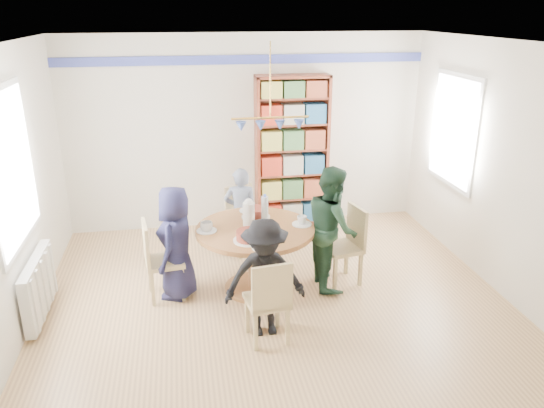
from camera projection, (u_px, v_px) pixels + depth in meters
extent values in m
plane|color=tan|center=(279.00, 310.00, 5.60)|extent=(5.00, 5.00, 0.00)
plane|color=white|center=(280.00, 44.00, 4.66)|extent=(5.00, 5.00, 0.00)
plane|color=white|center=(246.00, 133.00, 7.44)|extent=(5.00, 0.00, 5.00)
plane|color=white|center=(366.00, 338.00, 2.82)|extent=(5.00, 0.00, 5.00)
plane|color=white|center=(4.00, 205.00, 4.72)|extent=(0.00, 5.00, 5.00)
plane|color=white|center=(514.00, 176.00, 5.54)|extent=(0.00, 5.00, 5.00)
cube|color=#374197|center=(245.00, 60.00, 7.07)|extent=(5.00, 0.02, 0.12)
cube|color=white|center=(11.00, 168.00, 4.92)|extent=(0.03, 1.32, 1.52)
cube|color=white|center=(13.00, 168.00, 4.92)|extent=(0.01, 1.20, 1.40)
cube|color=white|center=(454.00, 130.00, 6.66)|extent=(0.03, 1.12, 1.42)
cube|color=white|center=(452.00, 130.00, 6.66)|extent=(0.01, 1.00, 1.30)
cylinder|color=gold|center=(270.00, 80.00, 5.25)|extent=(0.01, 0.01, 0.75)
cylinder|color=gold|center=(270.00, 118.00, 5.38)|extent=(0.80, 0.02, 0.02)
cone|color=#4262B9|center=(241.00, 127.00, 5.36)|extent=(0.11, 0.11, 0.10)
cone|color=#4262B9|center=(261.00, 126.00, 5.39)|extent=(0.11, 0.11, 0.10)
cone|color=#4262B9|center=(280.00, 125.00, 5.43)|extent=(0.11, 0.11, 0.10)
cone|color=#4262B9|center=(299.00, 124.00, 5.46)|extent=(0.11, 0.11, 0.10)
cube|color=silver|center=(39.00, 286.00, 5.36)|extent=(0.10, 1.00, 0.60)
cube|color=silver|center=(35.00, 307.00, 5.00)|extent=(0.02, 0.06, 0.56)
cube|color=silver|center=(40.00, 296.00, 5.19)|extent=(0.02, 0.06, 0.56)
cube|color=silver|center=(45.00, 286.00, 5.37)|extent=(0.02, 0.06, 0.56)
cube|color=silver|center=(49.00, 277.00, 5.56)|extent=(0.02, 0.06, 0.56)
cube|color=silver|center=(53.00, 268.00, 5.74)|extent=(0.02, 0.06, 0.56)
cylinder|color=brown|center=(255.00, 230.00, 5.78)|extent=(1.30, 1.30, 0.05)
cylinder|color=brown|center=(255.00, 261.00, 5.91)|extent=(0.16, 0.16, 0.70)
cylinder|color=brown|center=(256.00, 287.00, 6.02)|extent=(0.70, 0.70, 0.04)
cube|color=tan|center=(165.00, 262.00, 5.73)|extent=(0.44, 0.44, 0.05)
cube|color=tan|center=(146.00, 244.00, 5.59)|extent=(0.09, 0.40, 0.47)
cube|color=tan|center=(183.00, 284.00, 5.71)|extent=(0.04, 0.04, 0.40)
cube|color=tan|center=(178.00, 271.00, 5.99)|extent=(0.04, 0.04, 0.40)
cube|color=tan|center=(153.00, 289.00, 5.62)|extent=(0.04, 0.04, 0.40)
cube|color=tan|center=(150.00, 275.00, 5.90)|extent=(0.04, 0.04, 0.40)
cube|color=tan|center=(342.00, 248.00, 6.03)|extent=(0.47, 0.47, 0.05)
cube|color=tan|center=(357.00, 227.00, 6.01)|extent=(0.12, 0.40, 0.48)
cube|color=tan|center=(322.00, 262.00, 6.20)|extent=(0.05, 0.05, 0.41)
cube|color=tan|center=(335.00, 274.00, 5.91)|extent=(0.05, 0.05, 0.41)
cube|color=tan|center=(346.00, 258.00, 6.31)|extent=(0.05, 0.05, 0.41)
cube|color=tan|center=(360.00, 269.00, 6.03)|extent=(0.05, 0.05, 0.41)
cube|color=tan|center=(245.00, 223.00, 6.80)|extent=(0.49, 0.49, 0.05)
cube|color=tan|center=(239.00, 202.00, 6.86)|extent=(0.37, 0.16, 0.45)
cube|color=tan|center=(240.00, 245.00, 6.68)|extent=(0.05, 0.05, 0.39)
cube|color=tan|center=(261.00, 240.00, 6.82)|extent=(0.05, 0.05, 0.39)
cube|color=tan|center=(229.00, 236.00, 6.93)|extent=(0.05, 0.05, 0.39)
cube|color=tan|center=(250.00, 231.00, 7.07)|extent=(0.05, 0.05, 0.39)
cube|color=tan|center=(267.00, 301.00, 4.98)|extent=(0.43, 0.43, 0.05)
cube|color=tan|center=(272.00, 288.00, 4.75)|extent=(0.38, 0.08, 0.46)
cube|color=tan|center=(277.00, 310.00, 5.24)|extent=(0.04, 0.04, 0.39)
cube|color=tan|center=(247.00, 315.00, 5.15)|extent=(0.04, 0.04, 0.39)
cube|color=tan|center=(287.00, 326.00, 4.96)|extent=(0.04, 0.04, 0.39)
cube|color=tan|center=(256.00, 332.00, 4.88)|extent=(0.04, 0.04, 0.39)
imported|color=#1A1A39|center=(176.00, 243.00, 5.69)|extent=(0.58, 0.71, 1.26)
imported|color=#193222|center=(332.00, 227.00, 5.90)|extent=(0.55, 0.70, 1.40)
imported|color=gray|center=(241.00, 213.00, 6.66)|extent=(0.47, 0.35, 1.16)
imported|color=black|center=(265.00, 278.00, 5.01)|extent=(0.77, 0.45, 1.19)
cube|color=brown|center=(257.00, 154.00, 7.41)|extent=(0.04, 0.31, 2.16)
cube|color=brown|center=(326.00, 151.00, 7.57)|extent=(0.04, 0.31, 2.16)
cube|color=brown|center=(293.00, 76.00, 7.12)|extent=(1.03, 0.31, 0.04)
cube|color=brown|center=(291.00, 221.00, 7.85)|extent=(1.03, 0.31, 0.06)
cube|color=brown|center=(290.00, 150.00, 7.62)|extent=(1.03, 0.02, 2.16)
cube|color=brown|center=(291.00, 197.00, 7.72)|extent=(0.96, 0.29, 0.03)
cube|color=brown|center=(292.00, 173.00, 7.59)|extent=(0.96, 0.29, 0.03)
cube|color=brown|center=(292.00, 149.00, 7.47)|extent=(0.96, 0.29, 0.03)
cube|color=brown|center=(292.00, 124.00, 7.34)|extent=(0.96, 0.29, 0.03)
cube|color=brown|center=(293.00, 98.00, 7.22)|extent=(0.96, 0.29, 0.03)
cube|color=#B12F1B|center=(271.00, 213.00, 7.73)|extent=(0.28, 0.23, 0.27)
cube|color=beige|center=(291.00, 211.00, 7.78)|extent=(0.28, 0.23, 0.27)
cube|color=#235883|center=(312.00, 210.00, 7.82)|extent=(0.28, 0.23, 0.27)
cube|color=#C7BE4F|center=(271.00, 189.00, 7.60)|extent=(0.28, 0.23, 0.27)
cube|color=#467340|center=(292.00, 188.00, 7.65)|extent=(0.28, 0.23, 0.27)
cube|color=#974429|center=(312.00, 187.00, 7.70)|extent=(0.28, 0.23, 0.27)
cube|color=#B12F1B|center=(271.00, 165.00, 7.47)|extent=(0.28, 0.23, 0.27)
cube|color=beige|center=(292.00, 164.00, 7.52)|extent=(0.28, 0.23, 0.27)
cube|color=#235883|center=(313.00, 163.00, 7.57)|extent=(0.28, 0.23, 0.27)
cube|color=#C7BE4F|center=(271.00, 140.00, 7.35)|extent=(0.28, 0.23, 0.27)
cube|color=#467340|center=(292.00, 139.00, 7.40)|extent=(0.28, 0.23, 0.27)
cube|color=#974429|center=(314.00, 138.00, 7.45)|extent=(0.28, 0.23, 0.27)
cube|color=#B12F1B|center=(271.00, 114.00, 7.22)|extent=(0.28, 0.23, 0.27)
cube|color=beige|center=(293.00, 114.00, 7.27)|extent=(0.28, 0.23, 0.27)
cube|color=#235883|center=(314.00, 113.00, 7.32)|extent=(0.28, 0.23, 0.27)
cube|color=#C7BE4F|center=(271.00, 89.00, 7.11)|extent=(0.28, 0.23, 0.22)
cube|color=#467340|center=(293.00, 89.00, 7.16)|extent=(0.28, 0.23, 0.22)
cube|color=#974429|center=(315.00, 88.00, 7.21)|extent=(0.28, 0.23, 0.22)
cylinder|color=white|center=(249.00, 214.00, 5.79)|extent=(0.13, 0.13, 0.26)
sphere|color=white|center=(249.00, 203.00, 5.75)|extent=(0.10, 0.10, 0.10)
cylinder|color=silver|center=(265.00, 210.00, 5.85)|extent=(0.08, 0.08, 0.31)
cylinder|color=#4262B9|center=(265.00, 196.00, 5.80)|extent=(0.03, 0.03, 0.03)
cylinder|color=white|center=(256.00, 217.00, 6.05)|extent=(0.33, 0.33, 0.01)
cylinder|color=brown|center=(256.00, 212.00, 6.03)|extent=(0.26, 0.26, 0.10)
cylinder|color=white|center=(249.00, 240.00, 5.44)|extent=(0.33, 0.33, 0.01)
cylinder|color=brown|center=(249.00, 235.00, 5.42)|extent=(0.26, 0.26, 0.10)
cylinder|color=white|center=(207.00, 231.00, 5.68)|extent=(0.22, 0.22, 0.01)
imported|color=white|center=(206.00, 227.00, 5.66)|extent=(0.13, 0.13, 0.11)
cylinder|color=white|center=(302.00, 224.00, 5.85)|extent=(0.22, 0.22, 0.01)
imported|color=white|center=(302.00, 220.00, 5.83)|extent=(0.11, 0.11, 0.10)
cylinder|color=white|center=(249.00, 210.00, 6.25)|extent=(0.22, 0.22, 0.01)
imported|color=white|center=(249.00, 207.00, 6.23)|extent=(0.13, 0.13, 0.11)
cylinder|color=white|center=(262.00, 247.00, 5.28)|extent=(0.22, 0.22, 0.01)
imported|color=white|center=(262.00, 243.00, 5.26)|extent=(0.11, 0.11, 0.10)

